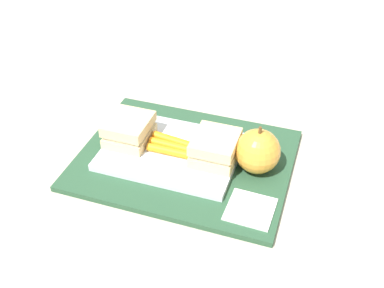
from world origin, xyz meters
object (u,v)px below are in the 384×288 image
object	(u,v)px
sandwich_half_right	(215,148)
apple	(258,151)
sandwich_half_left	(129,130)
food_tray	(172,152)
carrot_sticks_bundle	(171,146)
paper_napkin	(250,209)

from	to	relation	value
sandwich_half_right	apple	distance (m)	0.07
sandwich_half_left	sandwich_half_right	distance (m)	0.16
apple	sandwich_half_right	bearing A→B (deg)	-171.83
food_tray	sandwich_half_right	world-z (taller)	sandwich_half_right
food_tray	apple	bearing A→B (deg)	3.85
food_tray	sandwich_half_right	xyz separation A→B (m)	(0.08, 0.00, 0.03)
carrot_sticks_bundle	paper_napkin	world-z (taller)	carrot_sticks_bundle
food_tray	carrot_sticks_bundle	bearing A→B (deg)	-161.64
food_tray	apple	world-z (taller)	apple
sandwich_half_left	carrot_sticks_bundle	distance (m)	0.08
food_tray	paper_napkin	bearing A→B (deg)	-28.35
sandwich_half_left	sandwich_half_right	size ratio (longest dim) A/B	1.00
apple	paper_napkin	size ratio (longest dim) A/B	1.22
sandwich_half_right	paper_napkin	world-z (taller)	sandwich_half_right
food_tray	sandwich_half_left	size ratio (longest dim) A/B	2.88
food_tray	carrot_sticks_bundle	world-z (taller)	carrot_sticks_bundle
carrot_sticks_bundle	apple	distance (m)	0.15
apple	paper_napkin	xyz separation A→B (m)	(0.01, -0.10, -0.04)
apple	sandwich_half_left	bearing A→B (deg)	-177.48
food_tray	carrot_sticks_bundle	xyz separation A→B (m)	(-0.00, -0.00, 0.01)
food_tray	sandwich_half_left	bearing A→B (deg)	180.00
apple	paper_napkin	world-z (taller)	apple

